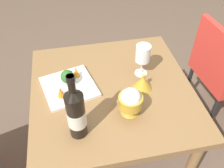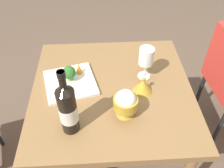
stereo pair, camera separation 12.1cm
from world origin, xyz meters
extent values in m
plane|color=brown|center=(0.00, 0.00, 0.00)|extent=(8.00, 8.00, 0.00)
cube|color=olive|center=(0.00, 0.00, 0.73)|extent=(0.81, 0.81, 0.04)
cylinder|color=olive|center=(0.35, -0.35, 0.35)|extent=(0.05, 0.05, 0.71)
cylinder|color=olive|center=(0.35, 0.35, 0.35)|extent=(0.05, 0.05, 0.71)
cylinder|color=black|center=(0.42, -0.72, 0.21)|extent=(0.03, 0.03, 0.43)
cylinder|color=black|center=(0.08, -0.75, 0.21)|extent=(0.03, 0.03, 0.43)
cylinder|color=black|center=(-0.23, 0.19, 0.86)|extent=(0.07, 0.08, 0.23)
cone|color=black|center=(-0.23, 0.19, 0.99)|extent=(0.07, 0.08, 0.03)
cylinder|color=black|center=(-0.23, 0.19, 1.04)|extent=(0.03, 0.03, 0.07)
cylinder|color=black|center=(-0.23, 0.19, 1.06)|extent=(0.03, 0.03, 0.02)
cylinder|color=silver|center=(-0.23, 0.19, 0.85)|extent=(0.08, 0.08, 0.08)
cylinder|color=white|center=(0.08, -0.18, 0.75)|extent=(0.07, 0.07, 0.00)
cylinder|color=white|center=(0.08, -0.18, 0.79)|extent=(0.01, 0.01, 0.08)
cylinder|color=white|center=(0.08, -0.18, 0.88)|extent=(0.08, 0.08, 0.09)
cone|color=gold|center=(-0.17, -0.05, 0.77)|extent=(0.08, 0.08, 0.04)
cylinder|color=gold|center=(-0.17, -0.05, 0.82)|extent=(0.11, 0.11, 0.05)
sphere|color=white|center=(-0.17, -0.05, 0.84)|extent=(0.09, 0.09, 0.09)
cone|color=gold|center=(-0.03, -0.15, 0.78)|extent=(0.10, 0.10, 0.07)
sphere|color=gold|center=(-0.03, -0.15, 0.83)|extent=(0.02, 0.02, 0.02)
cube|color=white|center=(0.04, 0.21, 0.75)|extent=(0.30, 0.30, 0.02)
cylinder|color=#729E4C|center=(0.06, 0.21, 0.78)|extent=(0.03, 0.03, 0.03)
sphere|color=#2D6B28|center=(0.06, 0.21, 0.81)|extent=(0.07, 0.07, 0.07)
cone|color=orange|center=(-0.02, 0.25, 0.79)|extent=(0.04, 0.04, 0.06)
cone|color=orange|center=(0.11, 0.17, 0.79)|extent=(0.04, 0.04, 0.06)
camera|label=1|loc=(-0.85, 0.17, 1.62)|focal=38.92mm
camera|label=2|loc=(-0.87, 0.05, 1.62)|focal=38.92mm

